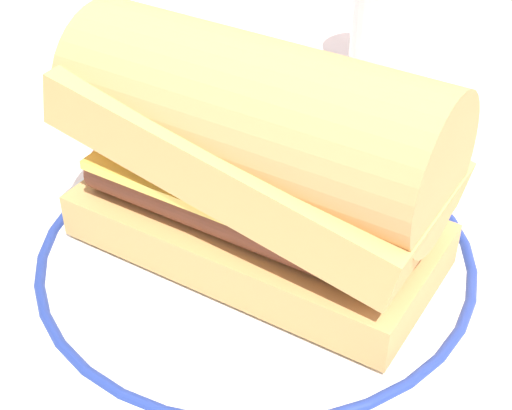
# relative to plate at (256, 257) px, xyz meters

# --- Properties ---
(ground_plane) EXTENTS (1.50, 1.50, 0.00)m
(ground_plane) POSITION_rel_plate_xyz_m (0.02, -0.01, -0.01)
(ground_plane) COLOR silver
(plate) EXTENTS (0.27, 0.27, 0.01)m
(plate) POSITION_rel_plate_xyz_m (0.00, 0.00, 0.00)
(plate) COLOR white
(plate) RESTS_ON ground_plane
(sausage_sandwich) EXTENTS (0.22, 0.16, 0.13)m
(sausage_sandwich) POSITION_rel_plate_xyz_m (0.00, 0.00, 0.07)
(sausage_sandwich) COLOR tan
(sausage_sandwich) RESTS_ON plate
(drinking_glass) EXTENTS (0.06, 0.06, 0.11)m
(drinking_glass) POSITION_rel_plate_xyz_m (-0.13, 0.22, 0.04)
(drinking_glass) COLOR silver
(drinking_glass) RESTS_ON ground_plane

